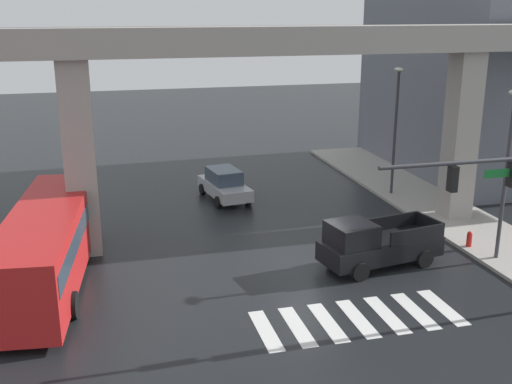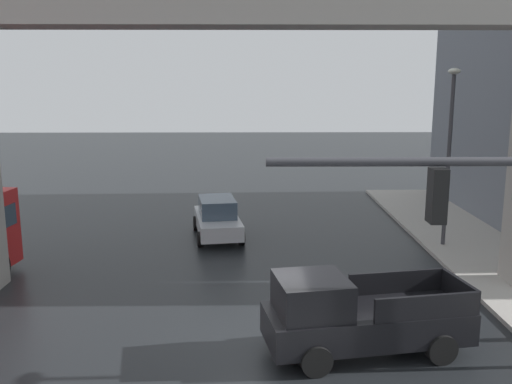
# 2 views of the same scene
# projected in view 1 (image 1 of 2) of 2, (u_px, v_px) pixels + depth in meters

# --- Properties ---
(ground_plane) EXTENTS (120.00, 120.00, 0.00)m
(ground_plane) POSITION_uv_depth(u_px,v_px,m) (312.00, 266.00, 25.64)
(ground_plane) COLOR black
(crosswalk_stripes) EXTENTS (7.15, 2.80, 0.01)m
(crosswalk_stripes) POSITION_uv_depth(u_px,v_px,m) (358.00, 319.00, 21.32)
(crosswalk_stripes) COLOR silver
(crosswalk_stripes) RESTS_ON ground
(elevated_overpass) EXTENTS (51.70, 1.91, 9.57)m
(elevated_overpass) POSITION_uv_depth(u_px,v_px,m) (286.00, 62.00, 27.05)
(elevated_overpass) COLOR #9E9991
(elevated_overpass) RESTS_ON ground
(sidewalk_east) EXTENTS (4.00, 36.00, 0.15)m
(sidewalk_east) POSITION_uv_depth(u_px,v_px,m) (474.00, 230.00, 29.65)
(sidewalk_east) COLOR #9E9991
(sidewalk_east) RESTS_ON ground
(pickup_truck) EXTENTS (5.35, 2.75, 2.08)m
(pickup_truck) POSITION_uv_depth(u_px,v_px,m) (374.00, 244.00, 25.32)
(pickup_truck) COLOR black
(pickup_truck) RESTS_ON ground
(city_bus) EXTENTS (3.72, 11.01, 2.99)m
(city_bus) POSITION_uv_depth(u_px,v_px,m) (47.00, 242.00, 23.57)
(city_bus) COLOR red
(city_bus) RESTS_ON ground
(sedan_silver) EXTENTS (2.45, 4.52, 1.72)m
(sedan_silver) POSITION_uv_depth(u_px,v_px,m) (224.00, 184.00, 34.43)
(sedan_silver) COLOR #A8AAAF
(sedan_silver) RESTS_ON ground
(street_lamp_near_corner) EXTENTS (0.44, 0.70, 7.24)m
(street_lamp_near_corner) POSITION_uv_depth(u_px,v_px,m) (508.00, 156.00, 24.92)
(street_lamp_near_corner) COLOR #38383D
(street_lamp_near_corner) RESTS_ON ground
(street_lamp_mid_block) EXTENTS (0.44, 0.70, 7.24)m
(street_lamp_mid_block) POSITION_uv_depth(u_px,v_px,m) (396.00, 117.00, 34.00)
(street_lamp_mid_block) COLOR #38383D
(street_lamp_mid_block) RESTS_ON ground
(fire_hydrant) EXTENTS (0.24, 0.24, 0.85)m
(fire_hydrant) POSITION_uv_depth(u_px,v_px,m) (469.00, 240.00, 27.32)
(fire_hydrant) COLOR red
(fire_hydrant) RESTS_ON ground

